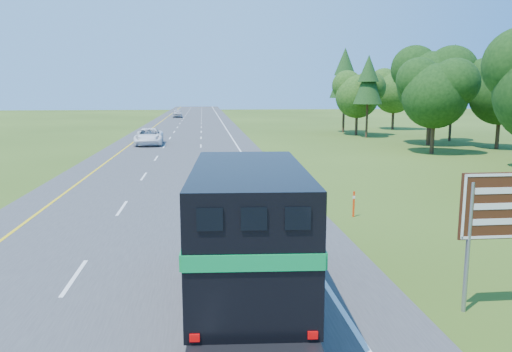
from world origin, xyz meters
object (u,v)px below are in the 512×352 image
(far_car, at_px, (177,113))
(horse_truck, at_px, (248,230))
(white_suv, at_px, (149,137))
(exit_sign, at_px, (506,212))

(far_car, bearing_deg, horse_truck, -88.82)
(white_suv, xyz_separation_m, exit_sign, (13.02, -41.26, 1.70))
(white_suv, height_order, far_car, far_car)
(exit_sign, bearing_deg, horse_truck, 171.11)
(horse_truck, xyz_separation_m, exit_sign, (6.35, -0.99, 0.55))
(far_car, relative_size, exit_sign, 1.28)
(far_car, height_order, exit_sign, exit_sign)
(white_suv, bearing_deg, far_car, 87.16)
(far_car, bearing_deg, exit_sign, -85.12)
(horse_truck, xyz_separation_m, far_car, (-6.43, 95.38, -1.12))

